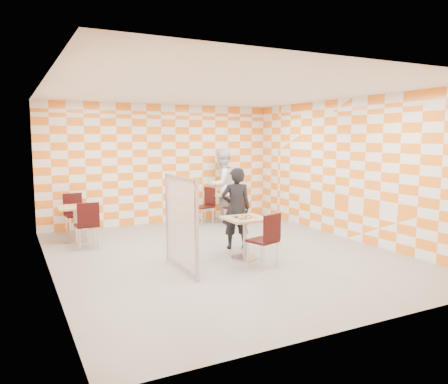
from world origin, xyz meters
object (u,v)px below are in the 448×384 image
chair_second_side (206,203)px  chair_empty_near (88,221)px  main_table (245,231)px  chair_main_front (267,236)px  partition (181,223)px  chair_second_front (237,205)px  man_white (222,185)px  chair_empty_far (74,210)px  empty_table (76,218)px  soda_bottle (227,188)px  second_table (223,202)px  man_dark (236,208)px  sport_bottle (216,190)px

chair_second_side → chair_empty_near: bearing=-158.6°
main_table → chair_empty_near: chair_empty_near is taller
chair_main_front → partition: size_ratio=0.60×
chair_main_front → partition: 1.44m
chair_second_front → main_table: bearing=-115.5°
man_white → chair_empty_far: bearing=-16.9°
chair_main_front → chair_second_side: same height
empty_table → soda_bottle: bearing=9.5°
empty_table → chair_second_front: size_ratio=0.81×
chair_second_side → chair_empty_far: size_ratio=1.00×
man_white → chair_main_front: bearing=57.0°
chair_empty_far → soda_bottle: bearing=-1.1°
second_table → soda_bottle: (0.17, 0.09, 0.34)m
chair_empty_far → soda_bottle: (3.82, -0.07, 0.31)m
man_dark → chair_empty_far: bearing=-28.8°
second_table → soda_bottle: 0.40m
second_table → man_dark: size_ratio=0.47×
man_dark → chair_empty_near: bearing=-9.0°
empty_table → man_dark: (2.72, -2.02, 0.29)m
chair_empty_far → man_white: bearing=-0.2°
sport_bottle → soda_bottle: bearing=6.5°
second_table → man_dark: bearing=-111.1°
second_table → chair_empty_far: chair_empty_far is taller
second_table → man_white: size_ratio=0.40×
man_white → sport_bottle: size_ratio=9.37×
partition → man_white: size_ratio=0.83×
chair_second_side → chair_empty_far: (-3.15, 0.25, 0.00)m
chair_second_front → partition: bearing=-132.7°
chair_empty_far → empty_table: bearing=-95.9°
chair_main_front → sport_bottle: (0.99, 4.02, 0.29)m
soda_bottle → chair_second_front: bearing=-99.7°
second_table → empty_table: bearing=-171.4°
chair_empty_near → partition: 2.42m
chair_main_front → sport_bottle: size_ratio=4.62×
chair_main_front → man_white: 4.31m
chair_empty_near → chair_main_front: bearing=-47.6°
sport_bottle → chair_second_front: bearing=-75.2°
second_table → sport_bottle: bearing=162.7°
chair_empty_near → man_white: bearing=21.7°
chair_second_front → man_white: man_white is taller
main_table → chair_empty_far: size_ratio=0.81×
chair_main_front → chair_second_front: bearing=69.8°
chair_main_front → chair_empty_far: size_ratio=1.00×
chair_second_front → sport_bottle: sport_bottle is taller
chair_main_front → chair_second_side: (0.66, 3.88, 0.00)m
second_table → partition: partition is taller
chair_second_front → soda_bottle: soda_bottle is taller
chair_second_side → chair_empty_near: 3.33m
chair_main_front → chair_empty_near: same height
chair_main_front → chair_empty_far: (-2.48, 4.13, 0.00)m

